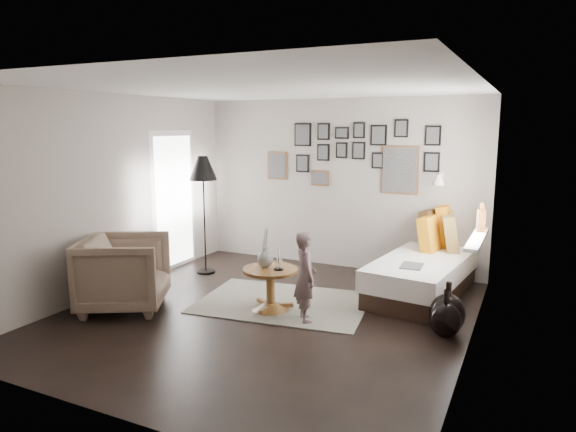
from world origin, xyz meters
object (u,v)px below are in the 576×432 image
at_px(daybed, 426,267).
at_px(armchair, 124,273).
at_px(demijohn_small, 445,319).
at_px(vase, 265,256).
at_px(pedestal_table, 271,291).
at_px(magazine_basket, 111,287).
at_px(child, 305,277).
at_px(demijohn_large, 447,313).
at_px(floor_lamp, 203,173).

relative_size(daybed, armchair, 2.37).
distance_m(armchair, demijohn_small, 3.72).
bearing_deg(vase, demijohn_small, 1.83).
relative_size(pedestal_table, demijohn_small, 1.28).
distance_m(daybed, demijohn_small, 1.53).
height_order(pedestal_table, vase, vase).
bearing_deg(magazine_basket, daybed, 30.71).
distance_m(daybed, armchair, 3.86).
distance_m(magazine_basket, child, 2.55).
distance_m(vase, demijohn_large, 2.15).
bearing_deg(daybed, magazine_basket, -142.25).
relative_size(vase, magazine_basket, 1.30).
relative_size(pedestal_table, demijohn_large, 1.16).
relative_size(pedestal_table, child, 0.64).
bearing_deg(child, armchair, 67.14).
height_order(magazine_basket, demijohn_small, demijohn_small).
height_order(vase, demijohn_small, vase).
xyz_separation_m(magazine_basket, demijohn_large, (4.00, 0.77, 0.04)).
distance_m(armchair, child, 2.20).
xyz_separation_m(daybed, child, (-1.02, -1.66, 0.18)).
bearing_deg(demijohn_large, child, -167.26).
xyz_separation_m(armchair, floor_lamp, (-0.01, 1.70, 1.07)).
height_order(demijohn_large, child, child).
relative_size(armchair, child, 0.95).
relative_size(daybed, floor_lamp, 1.32).
xyz_separation_m(vase, daybed, (1.61, 1.51, -0.33)).
distance_m(armchair, demijohn_large, 3.75).
height_order(vase, armchair, vase).
xyz_separation_m(pedestal_table, child, (0.51, -0.13, 0.28)).
bearing_deg(child, vase, 37.66).
relative_size(vase, child, 0.46).
height_order(vase, magazine_basket, vase).
bearing_deg(pedestal_table, floor_lamp, 148.48).
bearing_deg(demijohn_large, demijohn_small, -90.00).
relative_size(magazine_basket, demijohn_large, 0.64).
bearing_deg(armchair, floor_lamp, -28.43).
xyz_separation_m(vase, magazine_basket, (-1.90, -0.58, -0.48)).
bearing_deg(vase, demijohn_large, 5.10).
bearing_deg(pedestal_table, demijohn_small, 2.47).
relative_size(magazine_basket, demijohn_small, 0.70).
height_order(armchair, floor_lamp, floor_lamp).
height_order(demijohn_small, child, child).
distance_m(daybed, floor_lamp, 3.41).
bearing_deg(demijohn_small, floor_lamp, 165.94).
relative_size(floor_lamp, child, 1.70).
relative_size(armchair, magazine_basket, 2.70).
height_order(floor_lamp, child, floor_lamp).
xyz_separation_m(demijohn_large, child, (-1.50, -0.34, 0.30)).
bearing_deg(armchair, magazine_basket, 39.99).
bearing_deg(armchair, daybed, -83.54).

